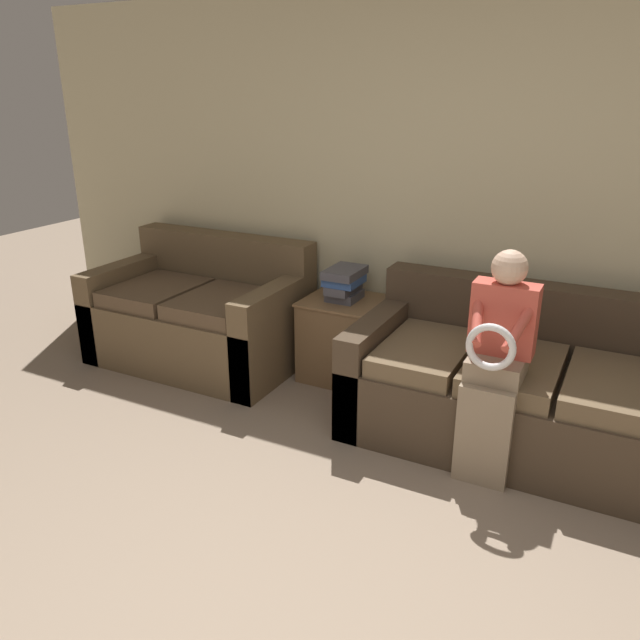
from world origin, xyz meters
The scene contains 6 objects.
wall_back centered at (0.00, 2.71, 1.27)m, with size 7.20×0.06×2.55m.
couch_main centered at (0.39, 2.12, 0.31)m, with size 1.84×0.99×0.85m.
couch_side centered at (-1.92, 2.21, 0.33)m, with size 1.51×0.93×0.90m.
child_left_seated centered at (0.34, 1.71, 0.66)m, with size 0.33×0.38×1.20m.
side_shelf centered at (-0.84, 2.41, 0.30)m, with size 0.54×0.51×0.58m.
book_stack centered at (-0.84, 2.40, 0.70)m, with size 0.22×0.32×0.22m.
Camera 1 is at (0.87, -1.27, 1.95)m, focal length 35.00 mm.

